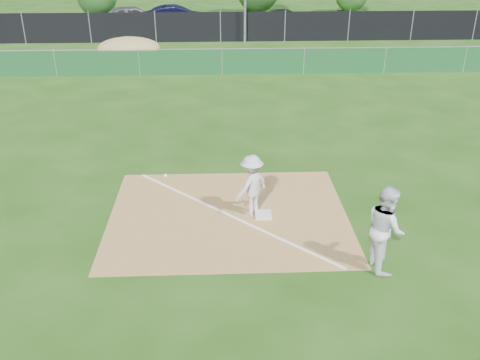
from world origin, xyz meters
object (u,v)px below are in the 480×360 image
Objects in this scene: runner at (386,228)px; car_mid at (177,18)px; play_at_first at (251,185)px; car_right at (287,19)px; first_base at (263,215)px; car_left at (133,17)px.

car_mid is (-6.20, 28.72, -0.15)m from runner.
play_at_first is 27.02m from car_right.
car_right is at bearing -6.76° from runner.
runner reaches higher than car_mid.
play_at_first is at bearing 151.13° from first_base.
car_left reaches higher than car_mid.
play_at_first is 0.65× the size of car_right.
runner is 0.40× the size of car_left.
play_at_first is 26.53m from car_mid.
first_base is 0.21× the size of runner.
car_left is at bearing 104.54° from first_base.
car_mid is 1.16× the size of car_right.
car_mid is at bearing 97.65° from play_at_first.
first_base is 3.39m from runner.
runner reaches higher than play_at_first.
runner is 29.38m from car_mid.
runner is at bearing -42.29° from play_at_first.
car_mid is at bearing 98.96° from car_right.
first_base is 27.15m from car_right.
play_at_first is 3.60m from runner.
car_right is (1.47, 29.13, -0.34)m from runner.
play_at_first is 27.26m from car_left.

